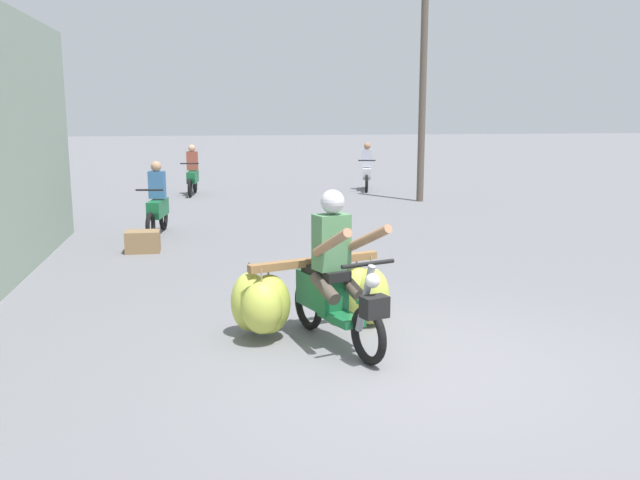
{
  "coord_description": "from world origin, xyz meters",
  "views": [
    {
      "loc": [
        -1.91,
        -5.84,
        2.35
      ],
      "look_at": [
        -0.66,
        1.71,
        0.9
      ],
      "focal_mm": 38.6,
      "sensor_mm": 36.0,
      "label": 1
    }
  ],
  "objects_px": {
    "motorbike_main_loaded": "(313,293)",
    "motorbike_distant_ahead_left": "(157,205)",
    "motorbike_distant_ahead_right": "(193,175)",
    "produce_crate": "(143,242)",
    "utility_pole": "(423,90)",
    "motorbike_distant_far_ahead": "(367,171)"
  },
  "relations": [
    {
      "from": "motorbike_main_loaded",
      "to": "motorbike_distant_ahead_left",
      "type": "bearing_deg",
      "value": 107.15
    },
    {
      "from": "motorbike_distant_ahead_right",
      "to": "produce_crate",
      "type": "height_order",
      "value": "motorbike_distant_ahead_right"
    },
    {
      "from": "motorbike_main_loaded",
      "to": "utility_pole",
      "type": "xyz_separation_m",
      "value": [
        4.44,
        10.38,
        2.38
      ]
    },
    {
      "from": "produce_crate",
      "to": "utility_pole",
      "type": "bearing_deg",
      "value": 40.3
    },
    {
      "from": "motorbike_distant_far_ahead",
      "to": "utility_pole",
      "type": "distance_m",
      "value": 3.64
    },
    {
      "from": "motorbike_main_loaded",
      "to": "motorbike_distant_ahead_right",
      "type": "bearing_deg",
      "value": 96.48
    },
    {
      "from": "produce_crate",
      "to": "motorbike_distant_ahead_left",
      "type": "bearing_deg",
      "value": 85.17
    },
    {
      "from": "motorbike_distant_ahead_right",
      "to": "produce_crate",
      "type": "distance_m",
      "value": 8.03
    },
    {
      "from": "motorbike_distant_ahead_left",
      "to": "motorbike_distant_far_ahead",
      "type": "distance_m",
      "value": 8.7
    },
    {
      "from": "motorbike_distant_far_ahead",
      "to": "motorbike_distant_ahead_left",
      "type": "bearing_deg",
      "value": -130.57
    },
    {
      "from": "motorbike_main_loaded",
      "to": "motorbike_distant_far_ahead",
      "type": "relative_size",
      "value": 1.18
    },
    {
      "from": "motorbike_main_loaded",
      "to": "produce_crate",
      "type": "relative_size",
      "value": 3.35
    },
    {
      "from": "motorbike_distant_ahead_left",
      "to": "produce_crate",
      "type": "bearing_deg",
      "value": -94.83
    },
    {
      "from": "motorbike_distant_ahead_left",
      "to": "motorbike_distant_far_ahead",
      "type": "bearing_deg",
      "value": 49.43
    },
    {
      "from": "produce_crate",
      "to": "motorbike_distant_far_ahead",
      "type": "bearing_deg",
      "value": 55.09
    },
    {
      "from": "motorbike_distant_ahead_right",
      "to": "motorbike_distant_far_ahead",
      "type": "bearing_deg",
      "value": 3.6
    },
    {
      "from": "motorbike_distant_far_ahead",
      "to": "motorbike_main_loaded",
      "type": "bearing_deg",
      "value": -105.57
    },
    {
      "from": "motorbike_distant_ahead_left",
      "to": "produce_crate",
      "type": "height_order",
      "value": "motorbike_distant_ahead_left"
    },
    {
      "from": "motorbike_distant_ahead_right",
      "to": "utility_pole",
      "type": "bearing_deg",
      "value": -22.17
    },
    {
      "from": "motorbike_distant_far_ahead",
      "to": "utility_pole",
      "type": "xyz_separation_m",
      "value": [
        0.79,
        -2.72,
        2.28
      ]
    },
    {
      "from": "motorbike_distant_ahead_left",
      "to": "utility_pole",
      "type": "height_order",
      "value": "utility_pole"
    },
    {
      "from": "motorbike_main_loaded",
      "to": "motorbike_distant_ahead_right",
      "type": "height_order",
      "value": "motorbike_main_loaded"
    }
  ]
}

